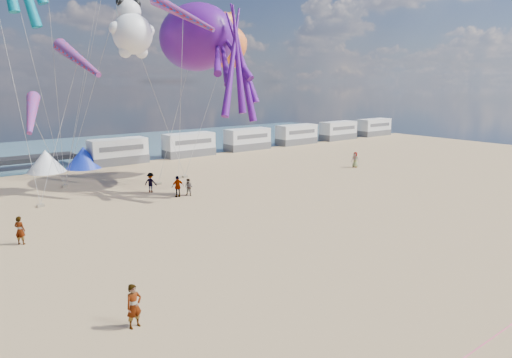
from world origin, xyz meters
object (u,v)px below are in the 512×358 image
Objects in this scene: tent_blue at (84,157)px; kite_panda at (132,34)px; motorhome_5 at (374,127)px; windsock_mid at (183,14)px; sandbag_b at (158,183)px; kite_teddy_orange at (228,45)px; sandbag_a at (41,206)px; kite_octopus_purple at (196,38)px; beachgoer_5 at (20,230)px; motorhome_0 at (118,151)px; motorhome_1 at (189,145)px; standing_person at (134,306)px; motorhome_2 at (247,139)px; beachgoer_0 at (355,160)px; motorhome_4 at (338,131)px; sandbag_e at (65,186)px; beachgoer_3 at (178,186)px; sandbag_d at (179,178)px; beachgoer_2 at (151,182)px; sandbag_c at (185,177)px; motorhome_3 at (296,135)px; windsock_right at (32,114)px; beachgoer_1 at (189,187)px; windsock_left at (78,59)px; tent_white at (46,161)px.

kite_panda reaches higher than tent_blue.
kite_panda is at bearing -164.62° from motorhome_5.
tent_blue is 0.61× the size of windsock_mid.
kite_teddy_orange reaches higher than sandbag_b.
kite_octopus_purple is (14.68, 0.54, 13.39)m from sandbag_a.
sandbag_b is at bearing -100.10° from beachgoer_5.
kite_panda is at bearing -87.78° from tent_blue.
motorhome_1 is (9.50, 0.00, 0.00)m from motorhome_0.
motorhome_2 is at bearing 39.95° from standing_person.
beachgoer_0 reaches higher than sandbag_a.
motorhome_4 is 47.37m from sandbag_e.
motorhome_0 reaches higher than beachgoer_0.
motorhome_4 is at bearing -147.54° from beachgoer_3.
sandbag_d is (-45.93, -11.74, -1.39)m from motorhome_5.
sandbag_c is (5.43, 3.69, -0.77)m from beachgoer_2.
standing_person is (-41.92, -35.90, -0.60)m from motorhome_3.
motorhome_4 is 54.16m from windsock_right.
beachgoer_1 is 0.23× the size of windsock_mid.
windsock_right is at bearing -157.71° from windsock_left.
sandbag_c is (3.57, 1.29, 0.00)m from sandbag_b.
sandbag_c is 16.18m from windsock_mid.
motorhome_2 is 26.93m from beachgoer_2.
sandbag_b is (1.86, 2.39, -0.77)m from beachgoer_2.
motorhome_0 reaches higher than sandbag_e.
motorhome_3 is 3.79× the size of beachgoer_0.
windsock_mid reaches higher than beachgoer_5.
beachgoer_5 reaches higher than sandbag_d.
motorhome_2 is 24.63m from kite_octopus_purple.
tent_white is 0.31× the size of kite_octopus_purple.
windsock_right is at bearing -163.26° from motorhome_5.
kite_panda is (-3.46, -14.02, 11.94)m from motorhome_0.
beachgoer_0 is (33.86, 17.41, -0.03)m from standing_person.
kite_teddy_orange is (-30.95, -12.84, 11.65)m from motorhome_4.
tent_blue is 2.30× the size of beachgoer_5.
kite_teddy_orange is 0.99× the size of windsock_mid.
windsock_left is at bearing -92.38° from tent_white.
sandbag_e is at bearing 166.43° from kite_octopus_purple.
motorhome_2 is at bearing 0.00° from motorhome_0.
windsock_mid is at bearing -146.05° from beachgoer_3.
motorhome_3 is at bearing -141.16° from beachgoer_3.
beachgoer_5 is 15.47m from sandbag_e.
kite_octopus_purple is at bearing -81.11° from sandbag_c.
sandbag_e is at bearing 163.33° from sandbag_d.
kite_panda is (4.54, -14.02, 12.24)m from tent_white.
windsock_mid is at bearing 111.91° from beachgoer_1.
motorhome_0 is at bearing 180.00° from motorhome_5.
motorhome_0 is 13.20× the size of sandbag_c.
standing_person is 13.22m from beachgoer_5.
motorhome_3 is at bearing 0.00° from motorhome_0.
sandbag_b is (6.76, -12.99, -1.09)m from tent_white.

